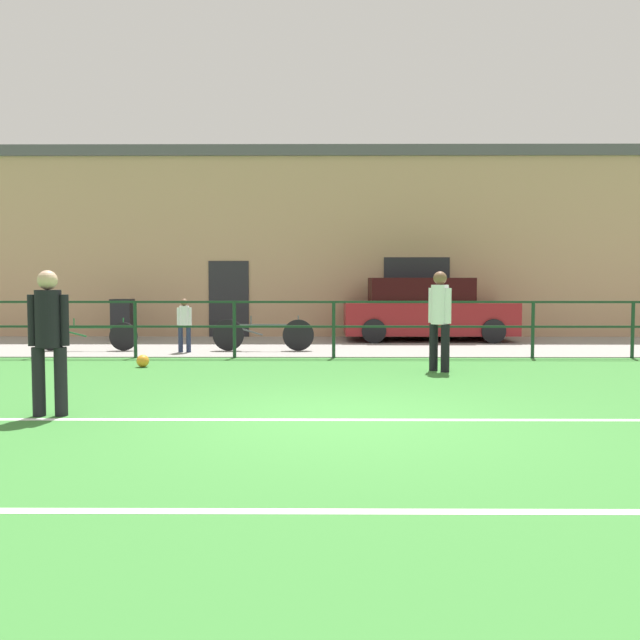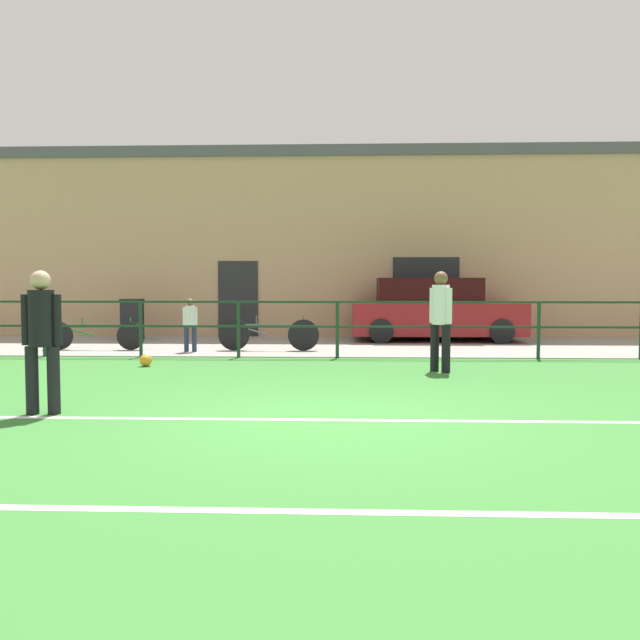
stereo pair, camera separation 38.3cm
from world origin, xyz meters
TOP-DOWN VIEW (x-y plane):
  - ground at (0.00, 0.00)m, footprint 60.00×44.00m
  - field_line_touchline at (0.00, -0.07)m, footprint 36.00×0.11m
  - field_line_hash at (0.00, -3.05)m, footprint 36.00×0.11m
  - pavement_strip at (0.00, 8.50)m, footprint 48.00×5.00m
  - perimeter_fence at (0.00, 6.00)m, footprint 36.07×0.07m
  - clubhouse_facade at (-0.00, 12.20)m, footprint 28.00×2.56m
  - player_goalkeeper at (-3.33, 0.14)m, footprint 0.46×0.29m
  - player_striker at (1.78, 3.99)m, footprint 0.34×0.38m
  - soccer_ball_match at (-3.45, 4.52)m, footprint 0.22×0.22m
  - spectator_child at (-3.19, 6.88)m, footprint 0.32×0.20m
  - parked_car_red at (2.44, 9.91)m, footprint 4.32×1.93m
  - bicycle_parked_0 at (-5.41, 7.20)m, footprint 2.23×0.04m
  - bicycle_parked_1 at (-1.53, 7.20)m, footprint 2.22×0.04m
  - trash_bin_0 at (-5.43, 9.87)m, footprint 0.54×0.46m

SIDE VIEW (x-z plane):
  - ground at x=0.00m, z-range -0.04..0.00m
  - field_line_touchline at x=0.00m, z-range 0.00..0.00m
  - field_line_hash at x=0.00m, z-range 0.00..0.00m
  - pavement_strip at x=0.00m, z-range 0.00..0.02m
  - soccer_ball_match at x=-3.45m, z-range 0.00..0.22m
  - bicycle_parked_0 at x=-5.41m, z-range -0.02..0.71m
  - bicycle_parked_1 at x=-1.53m, z-range -0.01..0.77m
  - trash_bin_0 at x=-5.43m, z-range 0.02..1.09m
  - spectator_child at x=-3.19m, z-range 0.10..1.25m
  - perimeter_fence at x=0.00m, z-range 0.17..1.32m
  - parked_car_red at x=2.44m, z-range -0.02..1.59m
  - player_goalkeeper at x=-3.33m, z-range 0.11..1.78m
  - player_striker at x=1.78m, z-range 0.12..1.83m
  - clubhouse_facade at x=0.00m, z-range 0.01..5.26m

